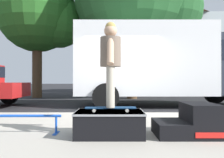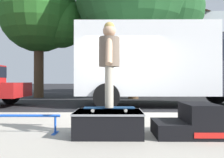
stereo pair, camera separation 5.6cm
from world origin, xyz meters
name	(u,v)px [view 2 (the right image)]	position (x,y,z in m)	size (l,w,h in m)	color
ground_plane	(123,114)	(0.00, 0.00, 0.00)	(140.00, 140.00, 0.00)	black
sidewalk_slab	(130,136)	(0.00, -3.00, 0.06)	(50.00, 5.00, 0.12)	#A8A093
skate_box	(108,122)	(-0.35, -3.21, 0.33)	(1.06, 0.76, 0.38)	black
kicker_ramp	(190,122)	(0.93, -3.21, 0.33)	(0.95, 0.76, 0.51)	black
grind_rail	(17,119)	(-1.85, -3.07, 0.35)	(1.42, 0.28, 0.31)	blue
skateboard	(109,108)	(-0.34, -3.26, 0.56)	(0.78, 0.22, 0.07)	navy
skater_kid	(109,57)	(-0.34, -3.26, 1.35)	(0.32, 0.68, 1.32)	#B7AD99
box_truck	(169,62)	(1.84, 2.20, 1.70)	(6.91, 2.63, 3.05)	white
street_tree_neighbour	(43,15)	(-4.43, 6.89, 4.82)	(5.05, 4.59, 7.27)	brown
house_behind	(169,43)	(4.49, 13.72, 4.24)	(9.54, 8.23, 8.40)	silver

